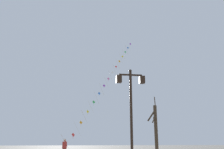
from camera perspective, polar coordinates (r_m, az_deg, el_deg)
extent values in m
cylinder|color=black|center=(12.56, 4.62, -10.70)|extent=(0.14, 0.14, 5.09)
sphere|color=black|center=(13.05, 4.37, 0.87)|extent=(0.16, 0.16, 0.16)
cube|color=black|center=(12.98, 4.39, -0.11)|extent=(1.27, 0.08, 0.08)
cube|color=black|center=(12.79, 1.65, -1.07)|extent=(0.28, 0.28, 0.40)
cube|color=beige|center=(12.79, 1.65, -1.07)|extent=(0.19, 0.19, 0.30)
cube|color=black|center=(13.07, 7.11, -1.27)|extent=(0.28, 0.28, 0.40)
cube|color=beige|center=(13.07, 7.11, -1.27)|extent=(0.19, 0.19, 0.30)
cylinder|color=silver|center=(24.45, -10.69, -16.13)|extent=(1.16, 1.85, 1.98)
cylinder|color=silver|center=(26.00, -8.27, -12.56)|extent=(0.79, 1.26, 1.34)
cylinder|color=silver|center=(27.35, -6.56, -9.97)|extent=(0.79, 1.26, 1.34)
cylinder|color=silver|center=(28.78, -5.04, -7.62)|extent=(0.79, 1.26, 1.34)
cylinder|color=silver|center=(30.26, -3.69, -5.49)|extent=(0.79, 1.26, 1.34)
cylinder|color=silver|center=(31.80, -2.47, -3.57)|extent=(0.79, 1.26, 1.34)
cylinder|color=silver|center=(33.38, -1.37, -1.82)|extent=(0.79, 1.26, 1.34)
cylinder|color=silver|center=(35.00, -0.37, -0.23)|extent=(0.79, 1.26, 1.34)
cylinder|color=silver|center=(36.66, 0.54, 1.21)|extent=(0.79, 1.26, 1.34)
cylinder|color=silver|center=(38.34, 1.37, 2.53)|extent=(0.79, 1.26, 1.34)
cylinder|color=silver|center=(40.05, 2.14, 3.74)|extent=(0.79, 1.26, 1.34)
cylinder|color=silver|center=(41.79, 2.84, 4.85)|extent=(0.79, 1.26, 1.34)
cylinder|color=silver|center=(43.54, 3.48, 5.87)|extent=(0.79, 1.26, 1.34)
cylinder|color=silver|center=(45.32, 4.08, 6.80)|extent=(0.79, 1.26, 1.34)
cube|color=red|center=(25.36, -9.20, -13.95)|extent=(0.34, 0.20, 0.38)
cylinder|color=red|center=(25.35, -9.23, -14.54)|extent=(0.04, 0.05, 0.22)
cube|color=orange|center=(26.67, -7.39, -11.23)|extent=(0.32, 0.23, 0.38)
cylinder|color=orange|center=(26.65, -7.41, -11.79)|extent=(0.03, 0.03, 0.22)
cube|color=yellow|center=(28.06, -5.78, -8.76)|extent=(0.28, 0.28, 0.38)
cylinder|color=yellow|center=(28.02, -5.80, -9.36)|extent=(0.02, 0.02, 0.28)
cube|color=green|center=(29.51, -4.35, -6.53)|extent=(0.36, 0.15, 0.38)
cylinder|color=green|center=(29.47, -4.36, -7.08)|extent=(0.02, 0.02, 0.27)
cube|color=blue|center=(31.02, -3.06, -4.51)|extent=(0.32, 0.23, 0.38)
cylinder|color=blue|center=(30.97, -3.07, -4.99)|extent=(0.03, 0.03, 0.22)
cube|color=purple|center=(32.58, -1.90, -2.67)|extent=(0.35, 0.19, 0.38)
cylinder|color=purple|center=(32.53, -1.91, -3.09)|extent=(0.03, 0.04, 0.18)
cube|color=pink|center=(34.19, -0.85, -1.01)|extent=(0.36, 0.16, 0.38)
cylinder|color=pink|center=(34.12, -0.86, -1.45)|extent=(0.03, 0.05, 0.24)
cube|color=white|center=(35.83, 0.10, 0.51)|extent=(0.34, 0.19, 0.38)
cylinder|color=white|center=(35.75, 0.10, 0.10)|extent=(0.03, 0.04, 0.22)
cube|color=red|center=(37.50, 0.97, 1.89)|extent=(0.30, 0.26, 0.38)
cylinder|color=red|center=(37.42, 0.97, 1.53)|extent=(0.02, 0.02, 0.19)
cube|color=orange|center=(39.20, 1.76, 3.15)|extent=(0.37, 0.13, 0.38)
cylinder|color=orange|center=(39.11, 1.77, 2.77)|extent=(0.02, 0.03, 0.24)
cube|color=yellow|center=(40.92, 2.49, 4.31)|extent=(0.31, 0.24, 0.38)
cylinder|color=yellow|center=(40.82, 2.50, 3.91)|extent=(0.03, 0.03, 0.30)
cube|color=green|center=(42.66, 3.17, 5.37)|extent=(0.31, 0.24, 0.38)
cylinder|color=green|center=(42.57, 3.17, 5.04)|extent=(0.04, 0.04, 0.21)
cube|color=blue|center=(44.43, 3.79, 6.34)|extent=(0.36, 0.14, 0.38)
cylinder|color=blue|center=(44.32, 3.79, 5.98)|extent=(0.04, 0.06, 0.30)
cube|color=purple|center=(46.21, 4.36, 7.25)|extent=(0.31, 0.25, 0.38)
cylinder|color=purple|center=(46.10, 4.37, 6.93)|extent=(0.04, 0.05, 0.26)
cube|color=#B22D26|center=(22.57, -11.19, -16.11)|extent=(0.39, 0.45, 0.60)
sphere|color=tan|center=(22.56, -11.13, -15.05)|extent=(0.22, 0.22, 0.22)
cylinder|color=#B22D26|center=(22.76, -10.88, -15.69)|extent=(0.26, 0.39, 0.50)
cylinder|color=#423323|center=(19.22, 10.43, -13.49)|extent=(0.26, 0.26, 4.23)
cylinder|color=#423323|center=(19.19, 9.36, -9.56)|extent=(0.73, 0.18, 0.92)
cylinder|color=#423323|center=(18.89, 10.04, -9.59)|extent=(0.50, 0.85, 0.59)
cylinder|color=#423323|center=(19.92, 10.23, -7.26)|extent=(0.48, 1.01, 1.27)
cylinder|color=#423323|center=(18.77, 9.93, -10.38)|extent=(0.63, 0.98, 0.66)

